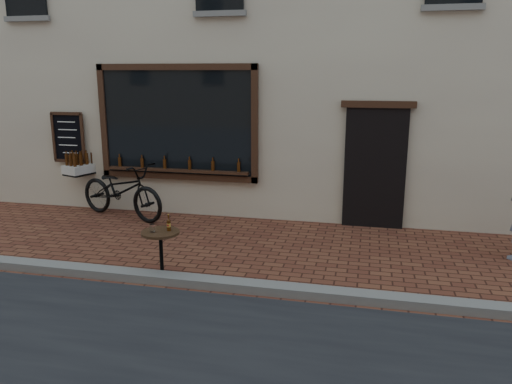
# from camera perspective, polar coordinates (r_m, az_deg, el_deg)

# --- Properties ---
(ground) EXTENTS (90.00, 90.00, 0.00)m
(ground) POSITION_cam_1_polar(r_m,az_deg,el_deg) (6.62, -4.02, -11.61)
(ground) COLOR #56281B
(ground) RESTS_ON ground
(kerb) EXTENTS (90.00, 0.25, 0.12)m
(kerb) POSITION_cam_1_polar(r_m,az_deg,el_deg) (6.77, -3.54, -10.46)
(kerb) COLOR slate
(kerb) RESTS_ON ground
(cargo_bicycle) EXTENTS (2.52, 1.43, 1.19)m
(cargo_bicycle) POSITION_cam_1_polar(r_m,az_deg,el_deg) (10.18, -15.29, 0.31)
(cargo_bicycle) COLOR black
(cargo_bicycle) RESTS_ON ground
(bistro_table) EXTENTS (0.53, 0.53, 0.91)m
(bistro_table) POSITION_cam_1_polar(r_m,az_deg,el_deg) (7.06, -10.80, -5.94)
(bistro_table) COLOR black
(bistro_table) RESTS_ON ground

